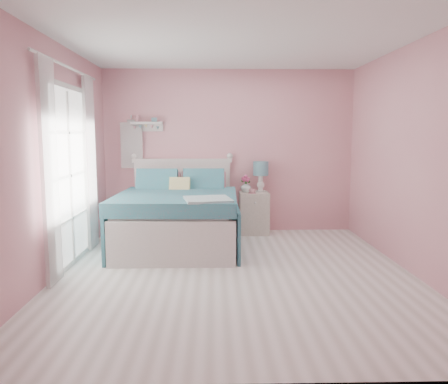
{
  "coord_description": "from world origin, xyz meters",
  "views": [
    {
      "loc": [
        -0.25,
        -4.83,
        1.57
      ],
      "look_at": [
        -0.1,
        1.2,
        0.77
      ],
      "focal_mm": 35.0,
      "sensor_mm": 36.0,
      "label": 1
    }
  ],
  "objects_px": {
    "table_lamp": "(261,171)",
    "vase": "(246,187)",
    "nightstand": "(254,213)",
    "bed": "(178,218)",
    "teacup": "(252,191)"
  },
  "relations": [
    {
      "from": "nightstand",
      "to": "table_lamp",
      "type": "distance_m",
      "value": 0.68
    },
    {
      "from": "bed",
      "to": "teacup",
      "type": "distance_m",
      "value": 1.32
    },
    {
      "from": "bed",
      "to": "nightstand",
      "type": "relative_size",
      "value": 3.14
    },
    {
      "from": "bed",
      "to": "nightstand",
      "type": "xyz_separation_m",
      "value": [
        1.14,
        0.78,
        -0.07
      ]
    },
    {
      "from": "vase",
      "to": "teacup",
      "type": "distance_m",
      "value": 0.19
    },
    {
      "from": "nightstand",
      "to": "vase",
      "type": "xyz_separation_m",
      "value": [
        -0.13,
        0.05,
        0.42
      ]
    },
    {
      "from": "teacup",
      "to": "table_lamp",
      "type": "bearing_deg",
      "value": 51.09
    },
    {
      "from": "table_lamp",
      "to": "teacup",
      "type": "xyz_separation_m",
      "value": [
        -0.15,
        -0.19,
        -0.3
      ]
    },
    {
      "from": "teacup",
      "to": "nightstand",
      "type": "bearing_deg",
      "value": 70.2
    },
    {
      "from": "nightstand",
      "to": "table_lamp",
      "type": "xyz_separation_m",
      "value": [
        0.11,
        0.07,
        0.67
      ]
    },
    {
      "from": "bed",
      "to": "vase",
      "type": "height_order",
      "value": "bed"
    },
    {
      "from": "table_lamp",
      "to": "vase",
      "type": "relative_size",
      "value": 2.77
    },
    {
      "from": "table_lamp",
      "to": "vase",
      "type": "xyz_separation_m",
      "value": [
        -0.24,
        -0.02,
        -0.25
      ]
    },
    {
      "from": "table_lamp",
      "to": "vase",
      "type": "bearing_deg",
      "value": -174.49
    },
    {
      "from": "nightstand",
      "to": "table_lamp",
      "type": "bearing_deg",
      "value": 32.17
    }
  ]
}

